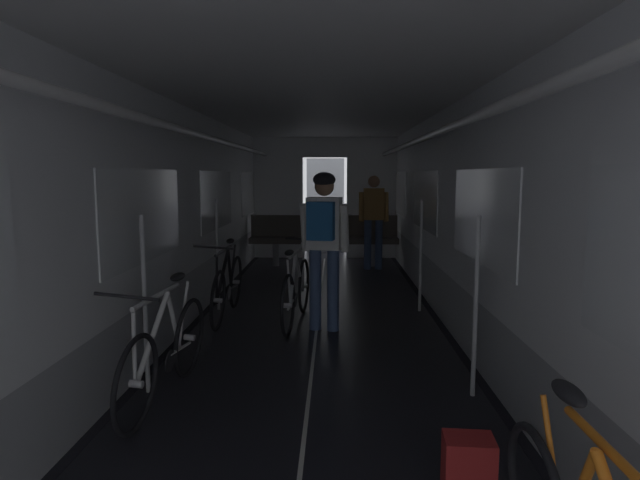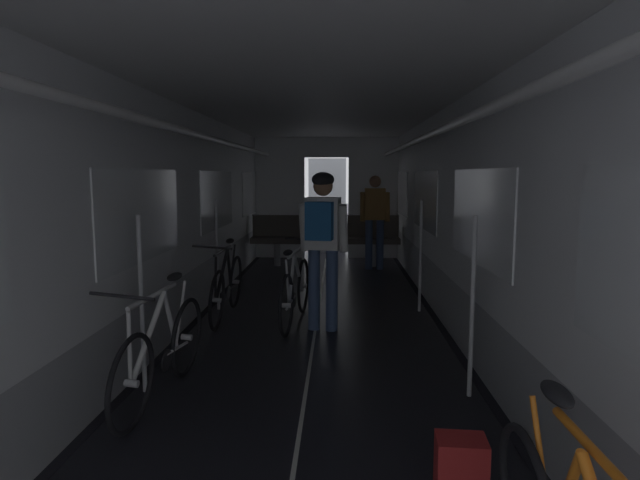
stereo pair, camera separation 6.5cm
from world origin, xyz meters
TOP-DOWN VIEW (x-y plane):
  - train_car_shell at (-0.00, 3.60)m, footprint 3.14×12.34m
  - bench_seat_far_left at (-0.90, 8.07)m, footprint 0.98×0.51m
  - bench_seat_far_right at (0.90, 8.07)m, footprint 0.98×0.51m
  - bicycle_black at (-1.08, 4.32)m, footprint 0.44×1.69m
  - bicycle_white at (-1.07, 1.95)m, footprint 0.44×1.69m
  - person_cyclist_aisle at (0.08, 3.82)m, footprint 0.56×0.44m
  - bicycle_silver_in_aisle at (-0.24, 4.09)m, footprint 0.44×1.68m
  - person_standing_near_bench at (0.90, 7.70)m, footprint 0.53×0.23m
  - backpack_on_floor at (0.90, 0.75)m, footprint 0.27×0.22m

SIDE VIEW (x-z plane):
  - backpack_on_floor at x=0.90m, z-range 0.00..0.34m
  - bicycle_white at x=-1.07m, z-range -0.09..0.86m
  - bicycle_black at x=-1.08m, z-range -0.09..0.86m
  - bicycle_silver_in_aisle at x=-0.24m, z-range -0.08..0.85m
  - bench_seat_far_left at x=-0.90m, z-range 0.09..1.04m
  - bench_seat_far_right at x=0.90m, z-range 0.09..1.04m
  - person_standing_near_bench at x=0.90m, z-range 0.13..1.82m
  - person_cyclist_aisle at x=0.08m, z-range 0.21..1.94m
  - train_car_shell at x=0.00m, z-range 0.41..2.98m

